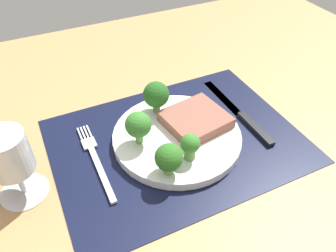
% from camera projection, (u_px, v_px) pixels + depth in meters
% --- Properties ---
extents(ground_plane, '(1.40, 1.10, 0.03)m').
position_uv_depth(ground_plane, '(177.00, 147.00, 0.63)').
color(ground_plane, tan).
extents(placemat, '(0.45, 0.33, 0.00)m').
position_uv_depth(placemat, '(177.00, 140.00, 0.61)').
color(placemat, black).
rests_on(placemat, ground_plane).
extents(plate, '(0.23, 0.23, 0.02)m').
position_uv_depth(plate, '(177.00, 137.00, 0.61)').
color(plate, white).
rests_on(plate, placemat).
extents(steak, '(0.12, 0.12, 0.02)m').
position_uv_depth(steak, '(196.00, 119.00, 0.62)').
color(steak, '#8C5647').
rests_on(steak, plate).
extents(broccoli_center, '(0.05, 0.05, 0.06)m').
position_uv_depth(broccoli_center, '(156.00, 95.00, 0.63)').
color(broccoli_center, '#6B994C').
rests_on(broccoli_center, plate).
extents(broccoli_front_edge, '(0.03, 0.03, 0.05)m').
position_uv_depth(broccoli_front_edge, '(190.00, 145.00, 0.54)').
color(broccoli_front_edge, '#5B8942').
rests_on(broccoli_front_edge, plate).
extents(broccoli_near_steak, '(0.05, 0.05, 0.06)m').
position_uv_depth(broccoli_near_steak, '(138.00, 125.00, 0.56)').
color(broccoli_near_steak, '#6B994C').
rests_on(broccoli_near_steak, plate).
extents(broccoli_near_fork, '(0.04, 0.04, 0.06)m').
position_uv_depth(broccoli_near_fork, '(169.00, 158.00, 0.51)').
color(broccoli_near_fork, '#6B994C').
rests_on(broccoli_near_fork, plate).
extents(fork, '(0.02, 0.19, 0.01)m').
position_uv_depth(fork, '(96.00, 160.00, 0.57)').
color(fork, silver).
rests_on(fork, placemat).
extents(knife, '(0.02, 0.23, 0.01)m').
position_uv_depth(knife, '(242.00, 115.00, 0.66)').
color(knife, black).
rests_on(knife, placemat).
extents(wine_glass, '(0.08, 0.08, 0.12)m').
position_uv_depth(wine_glass, '(10.00, 160.00, 0.47)').
color(wine_glass, silver).
rests_on(wine_glass, ground_plane).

